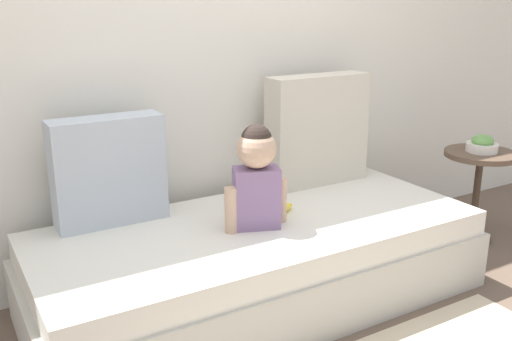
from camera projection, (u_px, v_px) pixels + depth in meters
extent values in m
plane|color=brown|center=(259.00, 300.00, 2.69)|extent=(12.00, 12.00, 0.00)
cube|color=silver|center=(201.00, 51.00, 2.84)|extent=(5.29, 0.10, 2.25)
cube|color=beige|center=(259.00, 274.00, 2.65)|extent=(2.09, 0.90, 0.28)
cube|color=silver|center=(259.00, 235.00, 2.59)|extent=(2.03, 0.87, 0.12)
cube|color=#B2BCC6|center=(109.00, 171.00, 2.51)|extent=(0.49, 0.16, 0.49)
cube|color=beige|center=(317.00, 130.00, 3.06)|extent=(0.58, 0.16, 0.59)
cube|color=gray|center=(256.00, 198.00, 2.49)|extent=(0.23, 0.19, 0.27)
sphere|color=tan|center=(256.00, 149.00, 2.42)|extent=(0.17, 0.17, 0.17)
sphere|color=#2D231E|center=(256.00, 140.00, 2.41)|extent=(0.14, 0.14, 0.14)
cylinder|color=tan|center=(231.00, 210.00, 2.44)|extent=(0.06, 0.06, 0.20)
cylinder|color=tan|center=(281.00, 200.00, 2.56)|extent=(0.06, 0.06, 0.20)
ellipsoid|color=yellow|center=(282.00, 209.00, 2.68)|extent=(0.17, 0.11, 0.04)
cylinder|color=brown|center=(481.00, 154.00, 3.21)|extent=(0.41, 0.41, 0.03)
cylinder|color=#453528|center=(476.00, 199.00, 3.29)|extent=(0.04, 0.04, 0.51)
cylinder|color=#453528|center=(471.00, 238.00, 3.36)|extent=(0.22, 0.22, 0.02)
cylinder|color=silver|center=(482.00, 147.00, 3.20)|extent=(0.17, 0.17, 0.05)
ellipsoid|color=#669E4C|center=(483.00, 141.00, 3.19)|extent=(0.12, 0.12, 0.07)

